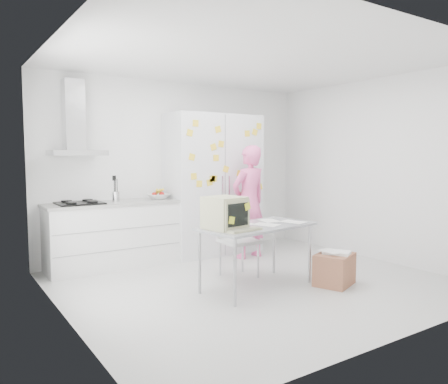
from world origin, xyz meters
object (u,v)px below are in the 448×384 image
person (249,202)px  cardboard_box (334,269)px  chair (236,234)px  desk (237,220)px

person → cardboard_box: bearing=83.6°
person → chair: (-0.74, -0.70, -0.31)m
person → chair: bearing=36.2°
desk → chair: 0.76m
person → cardboard_box: person is taller
chair → cardboard_box: 1.30m
desk → person: bearing=39.9°
chair → desk: bearing=-121.4°
desk → cardboard_box: 1.38m
cardboard_box → desk: bearing=160.1°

